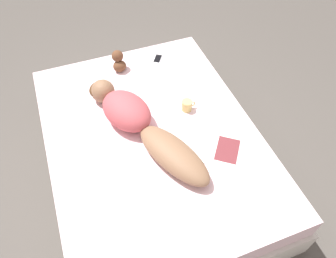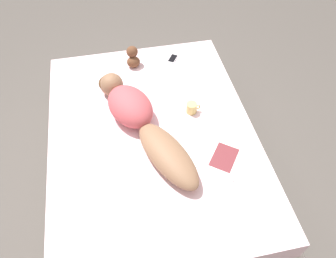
# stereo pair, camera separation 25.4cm
# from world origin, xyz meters

# --- Properties ---
(ground_plane) EXTENTS (12.00, 12.00, 0.00)m
(ground_plane) POSITION_xyz_m (0.00, 0.00, 0.00)
(ground_plane) COLOR #4C4742
(bed) EXTENTS (1.66, 2.22, 0.50)m
(bed) POSITION_xyz_m (0.00, 0.00, 0.24)
(bed) COLOR beige
(bed) RESTS_ON ground_plane
(person) EXTENTS (0.71, 1.31, 0.23)m
(person) POSITION_xyz_m (-0.08, 0.07, 0.60)
(person) COLOR brown
(person) RESTS_ON bed
(open_magazine) EXTENTS (0.60, 0.57, 0.01)m
(open_magazine) POSITION_xyz_m (0.39, -0.28, 0.50)
(open_magazine) COLOR white
(open_magazine) RESTS_ON bed
(coffee_mug) EXTENTS (0.12, 0.09, 0.09)m
(coffee_mug) POSITION_xyz_m (0.36, 0.15, 0.54)
(coffee_mug) COLOR tan
(coffee_mug) RESTS_ON bed
(cell_phone) EXTENTS (0.14, 0.16, 0.01)m
(cell_phone) POSITION_xyz_m (0.35, 0.86, 0.50)
(cell_phone) COLOR silver
(cell_phone) RESTS_ON bed
(plush_toy) EXTENTS (0.12, 0.15, 0.19)m
(plush_toy) POSITION_xyz_m (-0.03, 0.84, 0.59)
(plush_toy) COLOR brown
(plush_toy) RESTS_ON bed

